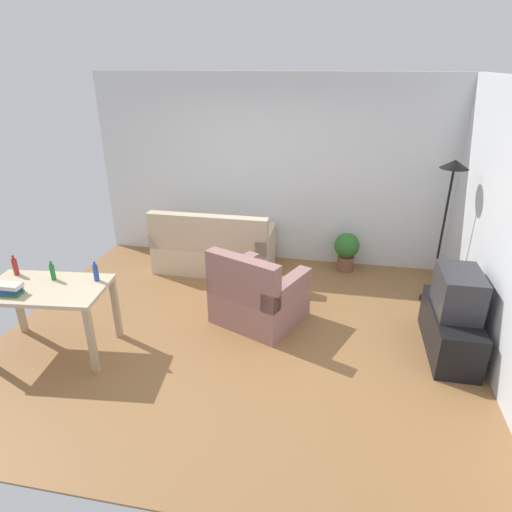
% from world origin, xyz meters
% --- Properties ---
extents(ground_plane, '(5.20, 4.40, 0.02)m').
position_xyz_m(ground_plane, '(0.00, 0.00, -0.01)').
color(ground_plane, olive).
extents(wall_rear, '(5.20, 0.10, 2.70)m').
position_xyz_m(wall_rear, '(0.00, 2.20, 1.35)').
color(wall_rear, silver).
rests_on(wall_rear, ground_plane).
extents(couch, '(1.68, 0.84, 0.92)m').
position_xyz_m(couch, '(-0.73, 1.59, 0.31)').
color(couch, beige).
rests_on(couch, ground_plane).
extents(tv_stand, '(0.44, 1.10, 0.48)m').
position_xyz_m(tv_stand, '(2.25, 0.13, 0.24)').
color(tv_stand, black).
rests_on(tv_stand, ground_plane).
extents(tv, '(0.41, 0.60, 0.44)m').
position_xyz_m(tv, '(2.25, 0.13, 0.70)').
color(tv, '#2D2D33').
rests_on(tv, tv_stand).
extents(torchiere_lamp, '(0.32, 0.32, 1.81)m').
position_xyz_m(torchiere_lamp, '(2.25, 1.20, 1.41)').
color(torchiere_lamp, black).
rests_on(torchiere_lamp, ground_plane).
extents(desk, '(1.26, 0.82, 0.76)m').
position_xyz_m(desk, '(-1.83, -0.67, 0.65)').
color(desk, '#C6B28E').
rests_on(desk, ground_plane).
extents(potted_plant, '(0.36, 0.36, 0.57)m').
position_xyz_m(potted_plant, '(1.16, 1.90, 0.33)').
color(potted_plant, brown).
rests_on(potted_plant, ground_plane).
extents(armchair, '(1.16, 1.13, 0.92)m').
position_xyz_m(armchair, '(0.15, 0.31, 0.32)').
color(armchair, '#996B66').
rests_on(armchair, ground_plane).
extents(bottle_red, '(0.05, 0.05, 0.22)m').
position_xyz_m(bottle_red, '(-2.29, -0.47, 0.86)').
color(bottle_red, '#AD2323').
rests_on(bottle_red, desk).
extents(bottle_green, '(0.05, 0.05, 0.21)m').
position_xyz_m(bottle_green, '(-1.83, -0.50, 0.85)').
color(bottle_green, '#1E722D').
rests_on(bottle_green, desk).
extents(bottle_blue, '(0.05, 0.05, 0.21)m').
position_xyz_m(bottle_blue, '(-1.39, -0.44, 0.85)').
color(bottle_blue, '#2347A3').
rests_on(bottle_blue, desk).
extents(book_stack, '(0.25, 0.16, 0.11)m').
position_xyz_m(book_stack, '(-2.06, -0.86, 0.82)').
color(book_stack, '#236B33').
rests_on(book_stack, desk).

